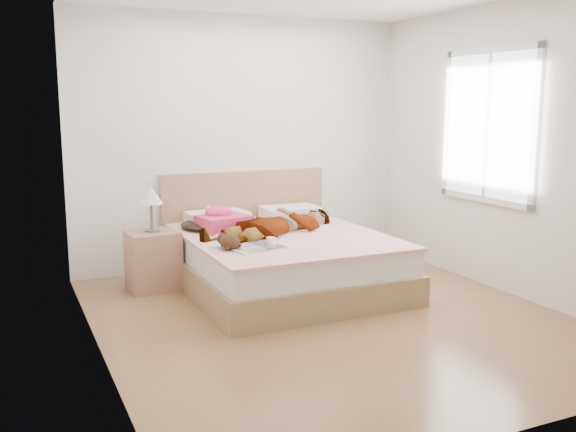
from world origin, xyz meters
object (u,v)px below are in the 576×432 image
(bed, at_px, (280,257))
(plush_toy, at_px, (229,241))
(nightstand, at_px, (153,256))
(magazine, at_px, (258,247))
(woman, at_px, (275,221))
(phone, at_px, (211,209))
(coffee_mug, at_px, (271,242))
(towel, at_px, (222,220))

(bed, bearing_deg, plush_toy, -145.47)
(nightstand, bearing_deg, bed, -18.58)
(bed, xyz_separation_m, magazine, (-0.43, -0.52, 0.24))
(bed, bearing_deg, woman, 112.93)
(magazine, xyz_separation_m, plush_toy, (-0.23, 0.06, 0.06))
(woman, bearing_deg, nightstand, -128.75)
(phone, height_order, coffee_mug, phone)
(woman, height_order, phone, phone)
(phone, distance_m, magazine, 1.00)
(coffee_mug, relative_size, plush_toy, 0.41)
(bed, relative_size, magazine, 4.06)
(towel, distance_m, magazine, 0.87)
(towel, distance_m, plush_toy, 0.83)
(towel, distance_m, coffee_mug, 0.89)
(nightstand, bearing_deg, magazine, -52.75)
(woman, bearing_deg, phone, -151.16)
(magazine, bearing_deg, coffee_mug, -5.39)
(magazine, distance_m, plush_toy, 0.25)
(woman, distance_m, magazine, 0.71)
(bed, relative_size, nightstand, 2.16)
(woman, xyz_separation_m, coffee_mug, (-0.29, -0.59, -0.06))
(towel, relative_size, coffee_mug, 4.57)
(woman, xyz_separation_m, phone, (-0.50, 0.40, 0.09))
(woman, height_order, bed, bed)
(nightstand, bearing_deg, phone, 7.95)
(woman, relative_size, nightstand, 1.60)
(phone, distance_m, plush_toy, 0.93)
(towel, bearing_deg, phone, 122.11)
(towel, bearing_deg, woman, -33.65)
(phone, relative_size, magazine, 0.20)
(magazine, relative_size, plush_toy, 1.95)
(woman, bearing_deg, magazine, -57.76)
(towel, height_order, magazine, towel)
(magazine, bearing_deg, plush_toy, 164.46)
(plush_toy, relative_size, nightstand, 0.27)
(woman, relative_size, coffee_mug, 14.10)
(magazine, height_order, plush_toy, plush_toy)
(magazine, bearing_deg, phone, 95.32)
(magazine, height_order, nightstand, nightstand)
(phone, bearing_deg, magazine, -107.18)
(towel, bearing_deg, nightstand, 177.16)
(phone, height_order, magazine, phone)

